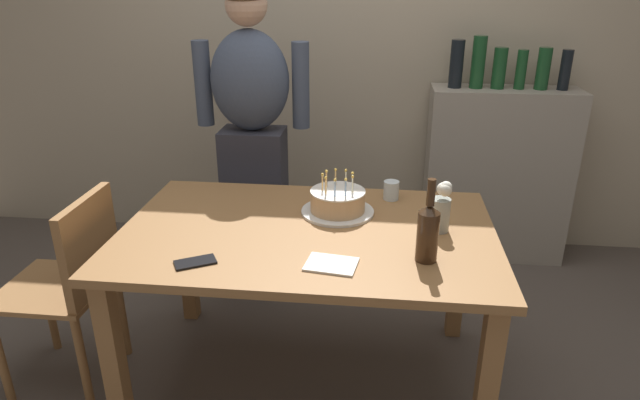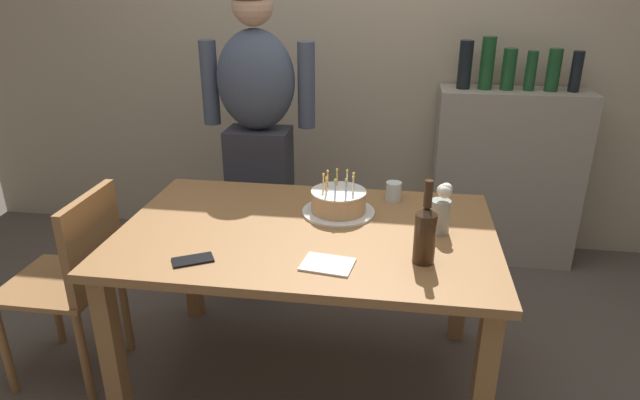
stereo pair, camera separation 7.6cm
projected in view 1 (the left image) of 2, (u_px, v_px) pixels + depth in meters
The scene contains 12 objects.
ground_plane at pixel (309, 377), 2.50m from camera, with size 10.00×10.00×0.00m, color #564C44.
back_wall at pixel (340, 41), 3.43m from camera, with size 5.20×0.10×2.60m, color tan.
dining_table at pixel (308, 251), 2.25m from camera, with size 1.50×0.96×0.74m.
birthday_cake at pixel (338, 202), 2.35m from camera, with size 0.31×0.31×0.18m.
water_glass_near at pixel (391, 190), 2.49m from camera, with size 0.07×0.07×0.09m, color silver.
wine_bottle at pixel (428, 231), 1.93m from camera, with size 0.08×0.08×0.31m.
cell_phone at pixel (195, 262), 1.95m from camera, with size 0.14×0.07×0.01m, color black.
napkin_stack at pixel (331, 264), 1.94m from camera, with size 0.18×0.13×0.01m, color white.
flower_vase at pixel (441, 206), 2.16m from camera, with size 0.08×0.08×0.21m.
person_man_bearded at pixel (253, 138), 2.95m from camera, with size 0.61×0.27×1.66m.
dining_chair at pixel (73, 277), 2.30m from camera, with size 0.42×0.42×0.87m.
shelf_cabinet at pixel (497, 172), 3.40m from camera, with size 0.86×0.30×1.37m.
Camera 1 is at (0.27, -1.99, 1.69)m, focal length 30.95 mm.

